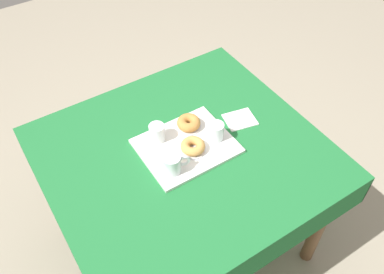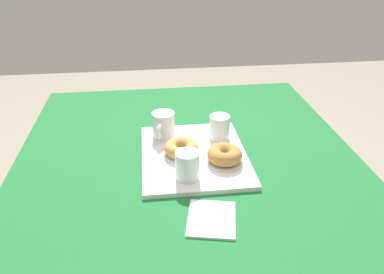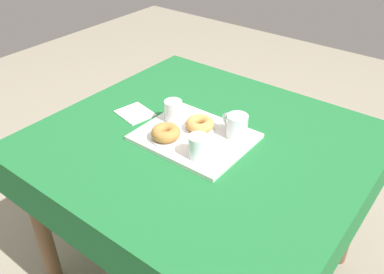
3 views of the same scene
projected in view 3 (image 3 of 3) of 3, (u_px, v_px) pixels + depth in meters
ground_plane at (200, 268)px, 1.88m from camera, size 6.00×6.00×0.00m
dining_table at (202, 160)px, 1.53m from camera, size 1.15×1.07×0.73m
serving_tray at (195, 137)px, 1.47m from camera, size 0.39×0.32×0.01m
tea_mug_left at (237, 126)px, 1.44m from camera, size 0.11×0.08×0.09m
water_glass_near at (173, 112)px, 1.53m from camera, size 0.07×0.07×0.08m
water_glass_far at (198, 148)px, 1.34m from camera, size 0.07×0.07×0.08m
donut_plate_left at (166, 138)px, 1.44m from camera, size 0.11×0.11×0.01m
sugar_donut_left at (166, 133)px, 1.43m from camera, size 0.10×0.10×0.04m
donut_plate_right at (200, 129)px, 1.49m from camera, size 0.11×0.11×0.01m
sugar_donut_right at (200, 124)px, 1.48m from camera, size 0.10×0.10×0.04m
paper_napkin at (135, 113)px, 1.62m from camera, size 0.16×0.14×0.01m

